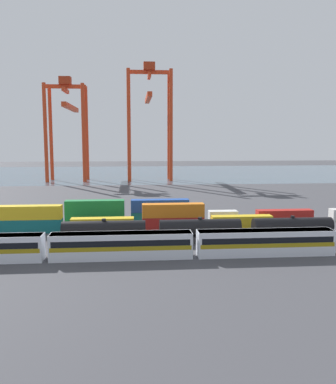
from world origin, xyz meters
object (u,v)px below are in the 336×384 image
object	(u,v)px
shipping_container_4	(103,224)
gantry_crane_west	(68,118)
gantry_crane_central	(149,110)
shipping_container_15	(284,216)
freight_tank_row	(200,230)
shipping_container_2	(30,226)
shipping_container_9	(29,220)
shipping_container_14	(223,217)
passenger_train	(122,244)

from	to	relation	value
shipping_container_4	gantry_crane_west	xyz separation A→B (m)	(-21.87, 102.04, 25.45)
shipping_container_4	gantry_crane_central	world-z (taller)	gantry_crane_central
gantry_crane_central	shipping_container_4	bearing A→B (deg)	-97.39
shipping_container_4	shipping_container_15	size ratio (longest dim) A/B	1.00
freight_tank_row	shipping_container_15	world-z (taller)	freight_tank_row
shipping_container_2	shipping_container_15	world-z (taller)	same
shipping_container_2	shipping_container_9	world-z (taller)	same
shipping_container_15	gantry_crane_central	bearing A→B (deg)	104.82
freight_tank_row	shipping_container_2	size ratio (longest dim) A/B	3.88
freight_tank_row	shipping_container_15	bearing A→B (deg)	36.95
freight_tank_row	gantry_crane_west	world-z (taller)	gantry_crane_west
shipping_container_14	gantry_crane_central	size ratio (longest dim) A/B	0.12
passenger_train	freight_tank_row	bearing A→B (deg)	33.43
passenger_train	shipping_container_14	distance (m)	32.16
passenger_train	freight_tank_row	size ratio (longest dim) A/B	1.38
freight_tank_row	shipping_container_9	world-z (taller)	freight_tank_row
shipping_container_2	shipping_container_9	distance (m)	6.07
shipping_container_15	gantry_crane_west	world-z (taller)	gantry_crane_west
shipping_container_2	gantry_crane_west	distance (m)	105.48
shipping_container_4	shipping_container_15	world-z (taller)	same
shipping_container_2	shipping_container_4	world-z (taller)	same
shipping_container_9	gantry_crane_west	bearing A→B (deg)	93.84
shipping_container_2	gantry_crane_west	size ratio (longest dim) A/B	0.28
shipping_container_4	shipping_container_9	xyz separation A→B (m)	(-15.42, 5.83, 0.00)
shipping_container_2	shipping_container_15	xyz separation A→B (m)	(52.19, 5.83, 0.00)
passenger_train	shipping_container_9	distance (m)	31.43
shipping_container_2	shipping_container_15	distance (m)	52.52
shipping_container_2	gantry_crane_west	bearing A→B (deg)	94.56
passenger_train	shipping_container_15	world-z (taller)	passenger_train
passenger_train	gantry_crane_west	bearing A→B (deg)	102.19
shipping_container_4	shipping_container_14	bearing A→B (deg)	13.14
passenger_train	shipping_container_2	xyz separation A→B (m)	(-17.95, 18.70, -0.84)
shipping_container_15	gantry_crane_central	world-z (taller)	gantry_crane_central
freight_tank_row	gantry_crane_central	world-z (taller)	gantry_crane_central
shipping_container_14	gantry_crane_central	xyz separation A→B (m)	(-11.82, 95.57, 28.81)
freight_tank_row	shipping_container_2	distance (m)	32.74
gantry_crane_central	shipping_container_9	bearing A→B (deg)	-106.65
freight_tank_row	shipping_container_4	size ratio (longest dim) A/B	3.88
freight_tank_row	shipping_container_9	size ratio (longest dim) A/B	7.77
gantry_crane_west	gantry_crane_central	distance (m)	35.20
shipping_container_14	gantry_crane_west	world-z (taller)	gantry_crane_west
shipping_container_2	shipping_container_4	distance (m)	13.74
shipping_container_2	gantry_crane_central	size ratio (longest dim) A/B	0.24
shipping_container_4	gantry_crane_central	bearing A→B (deg)	82.61
gantry_crane_west	shipping_container_2	bearing A→B (deg)	-85.44
shipping_container_2	gantry_crane_central	bearing A→B (deg)	75.14
shipping_container_9	passenger_train	bearing A→B (deg)	-51.34
gantry_crane_west	gantry_crane_central	xyz separation A→B (m)	(35.03, -0.64, 3.35)
shipping_container_15	shipping_container_2	bearing A→B (deg)	-173.62
shipping_container_14	gantry_crane_central	world-z (taller)	gantry_crane_central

